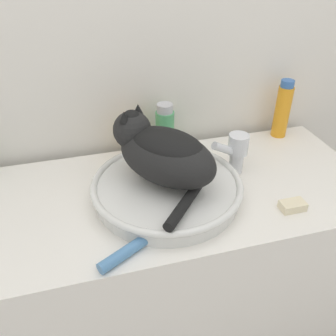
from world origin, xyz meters
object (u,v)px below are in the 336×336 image
(spray_bottle_trigger, at_px, (132,137))
(shampoo_bottle_tall, at_px, (283,110))
(cream_tube, at_px, (128,250))
(cat, at_px, (162,152))
(faucet, at_px, (236,150))
(soap_bar, at_px, (293,206))
(mouthwash_bottle, at_px, (165,129))

(spray_bottle_trigger, distance_m, shampoo_bottle_tall, 0.56)
(spray_bottle_trigger, bearing_deg, cream_tube, -102.09)
(cat, bearing_deg, shampoo_bottle_tall, -104.91)
(faucet, bearing_deg, soap_bar, 95.40)
(spray_bottle_trigger, relative_size, soap_bar, 2.29)
(faucet, height_order, shampoo_bottle_tall, shampoo_bottle_tall)
(cream_tube, bearing_deg, mouthwash_bottle, 64.83)
(faucet, xyz_separation_m, mouthwash_bottle, (-0.18, 0.19, 0.00))
(cream_tube, distance_m, soap_bar, 0.47)
(shampoo_bottle_tall, bearing_deg, cat, -154.93)
(cream_tube, bearing_deg, cat, 56.11)
(cat, xyz_separation_m, cream_tube, (-0.14, -0.21, -0.13))
(mouthwash_bottle, relative_size, shampoo_bottle_tall, 0.82)
(spray_bottle_trigger, xyz_separation_m, cream_tube, (-0.10, -0.45, -0.06))
(cat, distance_m, faucet, 0.27)
(cat, bearing_deg, soap_bar, -155.42)
(cat, relative_size, faucet, 2.81)
(shampoo_bottle_tall, bearing_deg, soap_bar, -114.81)
(faucet, height_order, soap_bar, faucet)
(cream_tube, bearing_deg, soap_bar, 5.63)
(faucet, height_order, cream_tube, faucet)
(cat, xyz_separation_m, soap_bar, (0.33, -0.16, -0.14))
(cat, distance_m, mouthwash_bottle, 0.26)
(mouthwash_bottle, height_order, cream_tube, mouthwash_bottle)
(cat, height_order, spray_bottle_trigger, cat)
(spray_bottle_trigger, bearing_deg, faucet, -32.49)
(faucet, height_order, mouthwash_bottle, mouthwash_bottle)
(spray_bottle_trigger, xyz_separation_m, mouthwash_bottle, (0.11, 0.00, 0.01))
(faucet, bearing_deg, shampoo_bottle_tall, -160.50)
(cream_tube, bearing_deg, shampoo_bottle_tall, 34.29)
(mouthwash_bottle, bearing_deg, spray_bottle_trigger, 180.00)
(faucet, distance_m, spray_bottle_trigger, 0.35)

